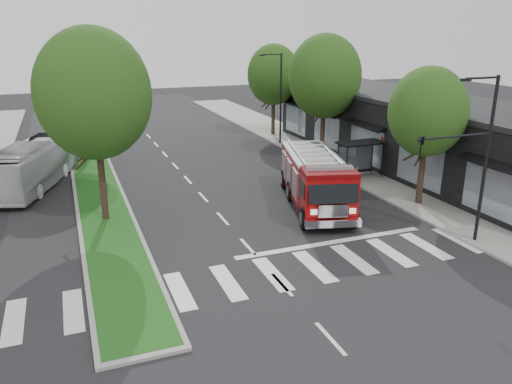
% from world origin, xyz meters
% --- Properties ---
extents(ground, '(140.00, 140.00, 0.00)m').
position_xyz_m(ground, '(0.00, 0.00, 0.00)').
color(ground, black).
rests_on(ground, ground).
extents(sidewalk_right, '(5.00, 80.00, 0.15)m').
position_xyz_m(sidewalk_right, '(12.50, 10.00, 0.07)').
color(sidewalk_right, gray).
rests_on(sidewalk_right, ground).
extents(median, '(3.00, 50.00, 0.15)m').
position_xyz_m(median, '(-6.00, 18.00, 0.08)').
color(median, gray).
rests_on(median, ground).
extents(storefront_row, '(8.00, 30.00, 5.00)m').
position_xyz_m(storefront_row, '(17.00, 10.00, 2.50)').
color(storefront_row, black).
rests_on(storefront_row, ground).
extents(bus_shelter, '(3.20, 1.60, 2.61)m').
position_xyz_m(bus_shelter, '(11.20, 8.15, 2.04)').
color(bus_shelter, black).
rests_on(bus_shelter, ground).
extents(tree_right_near, '(4.40, 4.40, 8.05)m').
position_xyz_m(tree_right_near, '(11.50, 2.00, 5.51)').
color(tree_right_near, black).
rests_on(tree_right_near, ground).
extents(tree_right_mid, '(5.60, 5.60, 9.72)m').
position_xyz_m(tree_right_mid, '(11.50, 14.00, 6.49)').
color(tree_right_mid, black).
rests_on(tree_right_mid, ground).
extents(tree_right_far, '(5.00, 5.00, 8.73)m').
position_xyz_m(tree_right_far, '(11.50, 24.00, 5.84)').
color(tree_right_far, black).
rests_on(tree_right_far, ground).
extents(tree_median_near, '(5.80, 5.80, 10.16)m').
position_xyz_m(tree_median_near, '(-6.00, 6.00, 6.81)').
color(tree_median_near, black).
rests_on(tree_median_near, ground).
extents(tree_median_far, '(5.60, 5.60, 9.72)m').
position_xyz_m(tree_median_far, '(-6.00, 20.00, 6.49)').
color(tree_median_far, black).
rests_on(tree_median_far, ground).
extents(streetlight_right_near, '(4.08, 0.22, 8.00)m').
position_xyz_m(streetlight_right_near, '(9.61, -3.50, 4.67)').
color(streetlight_right_near, black).
rests_on(streetlight_right_near, ground).
extents(streetlight_right_far, '(2.11, 0.20, 8.00)m').
position_xyz_m(streetlight_right_far, '(10.35, 20.00, 4.48)').
color(streetlight_right_far, black).
rests_on(streetlight_right_far, ground).
extents(fire_engine, '(5.28, 9.83, 3.27)m').
position_xyz_m(fire_engine, '(5.74, 4.19, 1.57)').
color(fire_engine, '#610506').
rests_on(fire_engine, ground).
extents(city_bus, '(5.80, 10.97, 2.99)m').
position_xyz_m(city_bus, '(-9.63, 14.33, 1.49)').
color(city_bus, silver).
rests_on(city_bus, ground).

